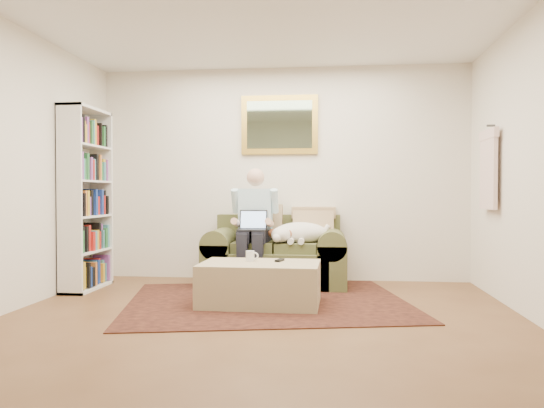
% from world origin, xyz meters
% --- Properties ---
extents(room_shell, '(4.51, 5.00, 2.61)m').
position_xyz_m(room_shell, '(0.00, 0.35, 1.30)').
color(room_shell, brown).
rests_on(room_shell, ground).
extents(rug, '(3.05, 2.64, 0.01)m').
position_xyz_m(rug, '(-0.02, 1.13, 0.01)').
color(rug, black).
rests_on(rug, room_shell).
extents(sofa, '(1.61, 0.82, 0.96)m').
position_xyz_m(sofa, '(-0.03, 2.06, 0.28)').
color(sofa, '#4B4828').
rests_on(sofa, room_shell).
extents(seated_man, '(0.53, 0.76, 1.35)m').
position_xyz_m(seated_man, '(-0.27, 1.91, 0.68)').
color(seated_man, '#8CCAD8').
rests_on(seated_man, sofa).
extents(laptop, '(0.31, 0.25, 0.23)m').
position_xyz_m(laptop, '(-0.27, 1.85, 0.71)').
color(laptop, black).
rests_on(laptop, seated_man).
extents(sleeping_dog, '(0.66, 0.42, 0.25)m').
position_xyz_m(sleeping_dog, '(0.26, 1.98, 0.61)').
color(sleeping_dog, white).
rests_on(sleeping_dog, sofa).
extents(ottoman, '(1.13, 0.73, 0.41)m').
position_xyz_m(ottoman, '(-0.07, 0.96, 0.20)').
color(ottoman, tan).
rests_on(ottoman, room_shell).
extents(coffee_mug, '(0.08, 0.08, 0.10)m').
position_xyz_m(coffee_mug, '(-0.18, 1.06, 0.46)').
color(coffee_mug, white).
rests_on(coffee_mug, ottoman).
extents(tv_remote, '(0.08, 0.16, 0.02)m').
position_xyz_m(tv_remote, '(0.10, 1.08, 0.42)').
color(tv_remote, black).
rests_on(tv_remote, ottoman).
extents(bookshelf, '(0.28, 0.80, 2.00)m').
position_xyz_m(bookshelf, '(-2.10, 1.60, 1.00)').
color(bookshelf, white).
rests_on(bookshelf, room_shell).
extents(wall_mirror, '(0.94, 0.04, 0.72)m').
position_xyz_m(wall_mirror, '(-0.03, 2.47, 1.90)').
color(wall_mirror, gold).
rests_on(wall_mirror, room_shell).
extents(hanging_shirt, '(0.06, 0.52, 0.90)m').
position_xyz_m(hanging_shirt, '(2.19, 1.60, 1.35)').
color(hanging_shirt, '#FBDACF').
rests_on(hanging_shirt, room_shell).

